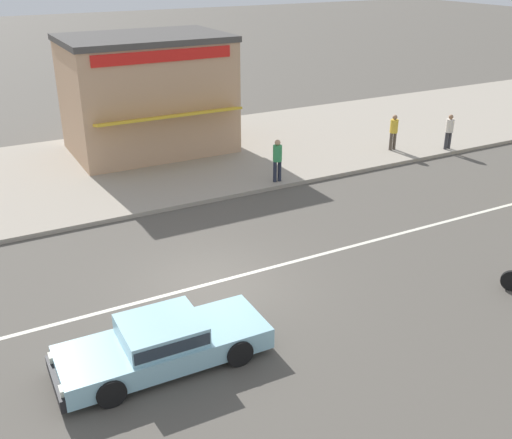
{
  "coord_description": "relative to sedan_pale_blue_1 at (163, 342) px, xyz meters",
  "views": [
    {
      "loc": [
        -5.59,
        -12.81,
        8.1
      ],
      "look_at": [
        2.15,
        1.54,
        0.8
      ],
      "focal_mm": 42.0,
      "sensor_mm": 36.0,
      "label": 1
    }
  ],
  "objects": [
    {
      "name": "kerb_strip",
      "position": [
        2.35,
        12.75,
        -0.46
      ],
      "size": [
        68.0,
        10.0,
        0.15
      ],
      "primitive_type": "cube",
      "color": "#9E9384",
      "rests_on": "ground"
    },
    {
      "name": "pedestrian_far_end",
      "position": [
        14.03,
        9.23,
        0.52
      ],
      "size": [
        0.34,
        0.34,
        1.56
      ],
      "color": "#4C4238",
      "rests_on": "kerb_strip"
    },
    {
      "name": "shopfront_corner_warung",
      "position": [
        4.75,
        14.36,
        2.05
      ],
      "size": [
        6.73,
        5.38,
        4.86
      ],
      "color": "tan",
      "rests_on": "kerb_strip"
    },
    {
      "name": "pedestrian_mid_kerb",
      "position": [
        7.58,
        8.19,
        0.56
      ],
      "size": [
        0.34,
        0.34,
        1.63
      ],
      "color": "#232838",
      "rests_on": "kerb_strip"
    },
    {
      "name": "ground_plane",
      "position": [
        2.35,
        2.61,
        -0.53
      ],
      "size": [
        160.0,
        160.0,
        0.0
      ],
      "primitive_type": "plane",
      "color": "#544F47"
    },
    {
      "name": "sedan_pale_blue_1",
      "position": [
        0.0,
        0.0,
        0.0
      ],
      "size": [
        4.59,
        1.83,
        1.06
      ],
      "color": "#93C6D6",
      "rests_on": "ground"
    },
    {
      "name": "lane_centre_stripe",
      "position": [
        2.35,
        2.61,
        -0.53
      ],
      "size": [
        50.4,
        0.14,
        0.01
      ],
      "primitive_type": "cube",
      "color": "silver",
      "rests_on": "ground"
    },
    {
      "name": "pedestrian_near_clock",
      "position": [
        16.24,
        8.17,
        0.51
      ],
      "size": [
        0.34,
        0.34,
        1.54
      ],
      "color": "#333338",
      "rests_on": "kerb_strip"
    }
  ]
}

